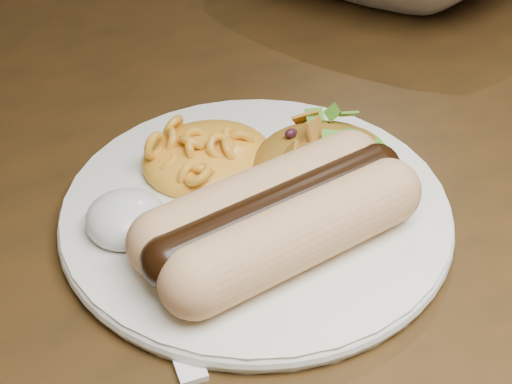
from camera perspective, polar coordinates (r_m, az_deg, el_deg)
table at (r=0.63m, az=1.22°, el=-2.89°), size 1.60×0.90×0.75m
plate at (r=0.50m, az=0.00°, el=-1.46°), size 0.26×0.26×0.01m
hotdog at (r=0.45m, az=1.70°, el=-1.71°), size 0.15×0.08×0.04m
mac_and_cheese at (r=0.52m, az=-3.61°, el=3.65°), size 0.09×0.09×0.03m
sour_cream at (r=0.47m, az=-9.53°, el=-1.31°), size 0.06×0.06×0.03m
taco_salad at (r=0.51m, az=4.98°, el=2.72°), size 0.10×0.09×0.04m
fork at (r=0.45m, az=-6.29°, el=-8.74°), size 0.04×0.13×0.00m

